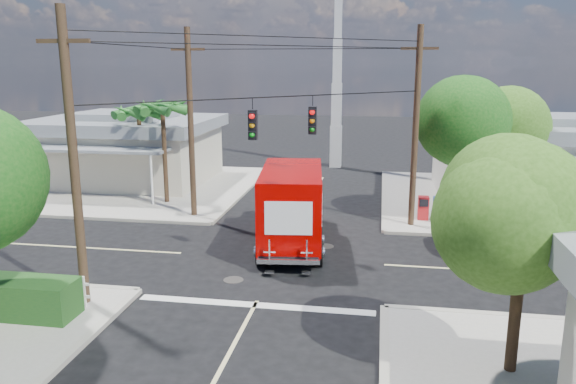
# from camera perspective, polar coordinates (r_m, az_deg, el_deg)

# --- Properties ---
(ground) EXTENTS (120.00, 120.00, 0.00)m
(ground) POSITION_cam_1_polar(r_m,az_deg,el_deg) (21.85, -0.87, -6.80)
(ground) COLOR black
(ground) RESTS_ON ground
(sidewalk_ne) EXTENTS (14.12, 14.12, 0.14)m
(sidewalk_ne) POSITION_cam_1_polar(r_m,az_deg,el_deg) (32.75, 21.86, -0.88)
(sidewalk_ne) COLOR #9E998F
(sidewalk_ne) RESTS_ON ground
(sidewalk_nw) EXTENTS (14.12, 14.12, 0.14)m
(sidewalk_nw) POSITION_cam_1_polar(r_m,az_deg,el_deg) (35.12, -15.31, 0.49)
(sidewalk_nw) COLOR #9E998F
(sidewalk_nw) RESTS_ON ground
(road_markings) EXTENTS (32.00, 32.00, 0.01)m
(road_markings) POSITION_cam_1_polar(r_m,az_deg,el_deg) (20.49, -1.61, -8.17)
(road_markings) COLOR beige
(road_markings) RESTS_ON ground
(building_ne) EXTENTS (11.80, 10.20, 4.50)m
(building_ne) POSITION_cam_1_polar(r_m,az_deg,el_deg) (33.75, 24.49, 3.17)
(building_ne) COLOR silver
(building_ne) RESTS_ON sidewalk_ne
(building_nw) EXTENTS (10.80, 10.20, 4.30)m
(building_nw) POSITION_cam_1_polar(r_m,az_deg,el_deg) (36.63, -16.08, 4.37)
(building_nw) COLOR beige
(building_nw) RESTS_ON sidewalk_nw
(radio_tower) EXTENTS (0.80, 0.80, 17.00)m
(radio_tower) POSITION_cam_1_polar(r_m,az_deg,el_deg) (40.38, 4.99, 10.47)
(radio_tower) COLOR silver
(radio_tower) RESTS_ON ground
(tree_ne_front) EXTENTS (4.21, 4.14, 6.66)m
(tree_ne_front) POSITION_cam_1_polar(r_m,az_deg,el_deg) (27.33, 16.91, 6.92)
(tree_ne_front) COLOR #422D1C
(tree_ne_front) RESTS_ON sidewalk_ne
(tree_ne_back) EXTENTS (3.77, 3.66, 5.82)m
(tree_ne_back) POSITION_cam_1_polar(r_m,az_deg,el_deg) (29.98, 21.28, 5.97)
(tree_ne_back) COLOR #422D1C
(tree_ne_back) RESTS_ON sidewalk_ne
(tree_se) EXTENTS (3.67, 3.54, 5.62)m
(tree_se) POSITION_cam_1_polar(r_m,az_deg,el_deg) (13.81, 23.01, -2.16)
(tree_se) COLOR #422D1C
(tree_se) RESTS_ON sidewalk_se
(palm_nw_front) EXTENTS (3.01, 3.08, 5.59)m
(palm_nw_front) POSITION_cam_1_polar(r_m,az_deg,el_deg) (29.99, -12.64, 8.19)
(palm_nw_front) COLOR #422D1C
(palm_nw_front) RESTS_ON sidewalk_nw
(palm_nw_back) EXTENTS (3.01, 3.08, 5.19)m
(palm_nw_back) POSITION_cam_1_polar(r_m,az_deg,el_deg) (32.18, -14.94, 7.71)
(palm_nw_back) COLOR #422D1C
(palm_nw_back) RESTS_ON sidewalk_nw
(utility_poles) EXTENTS (12.00, 10.68, 9.00)m
(utility_poles) POSITION_cam_1_polar(r_m,az_deg,el_deg) (22.62, -4.15, 6.04)
(utility_poles) COLOR #473321
(utility_poles) RESTS_ON ground
(picket_fence) EXTENTS (5.94, 0.06, 1.00)m
(picket_fence) POSITION_cam_1_polar(r_m,az_deg,el_deg) (19.78, -27.20, -8.37)
(picket_fence) COLOR silver
(picket_fence) RESTS_ON sidewalk_sw
(vending_boxes) EXTENTS (1.90, 0.50, 1.10)m
(vending_boxes) POSITION_cam_1_polar(r_m,az_deg,el_deg) (27.40, 15.03, -1.63)
(vending_boxes) COLOR red
(vending_boxes) RESTS_ON sidewalk_ne
(delivery_truck) EXTENTS (3.21, 7.81, 3.29)m
(delivery_truck) POSITION_cam_1_polar(r_m,az_deg,el_deg) (23.15, 0.43, -1.33)
(delivery_truck) COLOR black
(delivery_truck) RESTS_ON ground
(parked_car) EXTENTS (6.45, 3.39, 1.73)m
(parked_car) POSITION_cam_1_polar(r_m,az_deg,el_deg) (24.10, 23.32, -3.83)
(parked_car) COLOR silver
(parked_car) RESTS_ON ground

